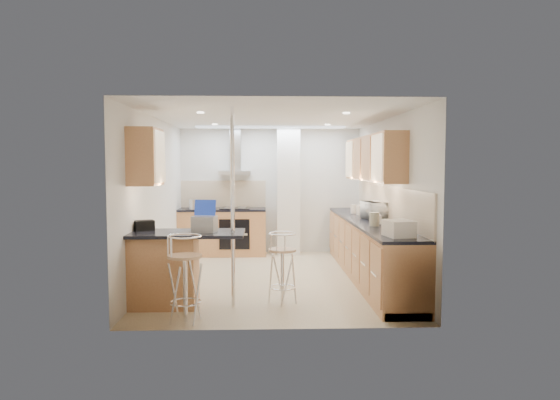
{
  "coord_description": "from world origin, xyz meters",
  "views": [
    {
      "loc": [
        -0.15,
        -7.69,
        1.79
      ],
      "look_at": [
        0.12,
        0.2,
        1.22
      ],
      "focal_mm": 32.0,
      "sensor_mm": 36.0,
      "label": 1
    }
  ],
  "objects_px": {
    "bar_stool_end": "(282,268)",
    "bread_bin": "(399,228)",
    "microwave": "(376,210)",
    "bar_stool_near": "(185,278)",
    "laptop": "(204,224)"
  },
  "relations": [
    {
      "from": "laptop",
      "to": "bar_stool_end",
      "type": "xyz_separation_m",
      "value": [
        0.98,
        0.08,
        -0.58
      ]
    },
    {
      "from": "laptop",
      "to": "microwave",
      "type": "bearing_deg",
      "value": 41.66
    },
    {
      "from": "laptop",
      "to": "bar_stool_end",
      "type": "bearing_deg",
      "value": 14.71
    },
    {
      "from": "microwave",
      "to": "laptop",
      "type": "distance_m",
      "value": 2.96
    },
    {
      "from": "microwave",
      "to": "bar_stool_near",
      "type": "distance_m",
      "value": 3.49
    },
    {
      "from": "microwave",
      "to": "laptop",
      "type": "bearing_deg",
      "value": 107.98
    },
    {
      "from": "laptop",
      "to": "bar_stool_near",
      "type": "xyz_separation_m",
      "value": [
        -0.15,
        -0.64,
        -0.54
      ]
    },
    {
      "from": "microwave",
      "to": "laptop",
      "type": "height_order",
      "value": "microwave"
    },
    {
      "from": "bread_bin",
      "to": "bar_stool_near",
      "type": "bearing_deg",
      "value": 177.77
    },
    {
      "from": "microwave",
      "to": "bar_stool_near",
      "type": "xyz_separation_m",
      "value": [
        -2.67,
        -2.18,
        -0.56
      ]
    },
    {
      "from": "bar_stool_near",
      "to": "bread_bin",
      "type": "bearing_deg",
      "value": -6.87
    },
    {
      "from": "bar_stool_end",
      "to": "bread_bin",
      "type": "bearing_deg",
      "value": -79.86
    },
    {
      "from": "microwave",
      "to": "laptop",
      "type": "relative_size",
      "value": 1.75
    },
    {
      "from": "laptop",
      "to": "bread_bin",
      "type": "height_order",
      "value": "laptop"
    },
    {
      "from": "bar_stool_near",
      "to": "microwave",
      "type": "bearing_deg",
      "value": 25.55
    }
  ]
}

